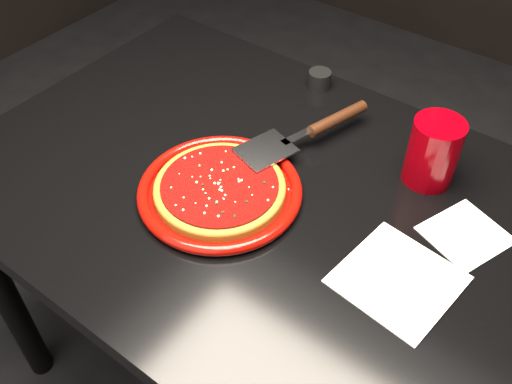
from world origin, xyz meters
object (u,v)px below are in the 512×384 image
plate (220,191)px  ramekin (320,79)px  table (268,306)px  cup (433,152)px  pizza_server (305,132)px

plate → ramekin: size_ratio=5.94×
plate → ramekin: 0.41m
table → ramekin: ramekin is taller
cup → ramekin: (-0.32, 0.13, -0.05)m
table → plate: (-0.07, -0.06, 0.39)m
ramekin → table: bearing=-72.0°
plate → ramekin: bearing=95.8°
pizza_server → cup: size_ratio=2.70×
pizza_server → ramekin: size_ratio=6.92×
plate → ramekin: (-0.04, 0.40, 0.01)m
table → ramekin: bearing=108.0°
table → pizza_server: bearing=98.4°
table → plate: plate is taller
plate → cup: cup is taller
pizza_server → ramekin: (-0.09, 0.20, -0.02)m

